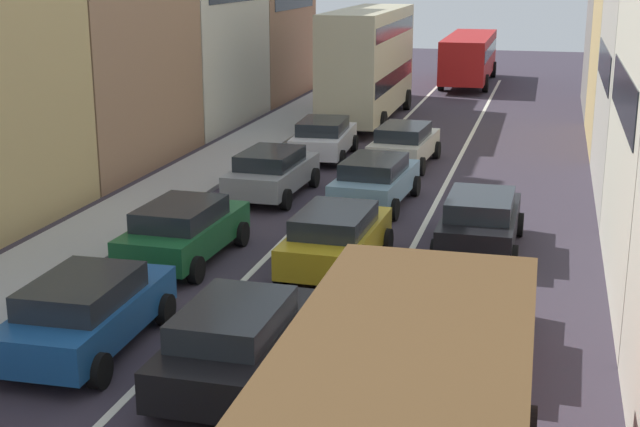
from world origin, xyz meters
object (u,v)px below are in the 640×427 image
Objects in this scene: sedan_left_lane_fifth at (324,137)px; sedan_centre_lane_fifth at (404,144)px; sedan_centre_lane_second at (237,340)px; hatchback_centre_lane_third at (336,237)px; sedan_left_lane_fourth at (272,172)px; sedan_left_lane_third at (184,230)px; sedan_right_lane_behind_truck at (461,311)px; bus_far_queue_secondary at (469,55)px; coupe_centre_lane_fourth at (375,180)px; wagon_right_lane_far at (480,220)px; bus_mid_queue_primary at (368,59)px; wagon_left_lane_second at (87,311)px.

sedan_centre_lane_fifth is at bearing -100.63° from sedan_left_lane_fifth.
hatchback_centre_lane_third is at bearing -1.78° from sedan_centre_lane_second.
sedan_centre_lane_fifth is (3.25, 5.48, 0.00)m from sedan_left_lane_fourth.
sedan_centre_lane_second is 18.68m from sedan_left_lane_fifth.
sedan_centre_lane_second is 0.99× the size of sedan_left_lane_third.
sedan_left_lane_fourth and sedan_left_lane_fifth have the same top height.
hatchback_centre_lane_third is 1.00× the size of sedan_right_lane_behind_truck.
bus_far_queue_secondary reaches higher than sedan_centre_lane_second.
bus_far_queue_secondary is at bearing 3.42° from coupe_centre_lane_fourth.
hatchback_centre_lane_third is at bearing 126.08° from wagon_right_lane_far.
bus_mid_queue_primary is at bearing 0.79° from sedan_left_lane_third.
wagon_left_lane_second is at bearing 179.58° from bus_mid_queue_primary.
sedan_left_lane_fifth is 11.80m from wagon_right_lane_far.
bus_mid_queue_primary is at bearing 11.07° from hatchback_centre_lane_third.
wagon_left_lane_second is 0.99× the size of sedan_left_lane_fifth.
coupe_centre_lane_fourth is 1.00× the size of sedan_left_lane_fifth.
coupe_centre_lane_fourth and wagon_right_lane_far have the same top height.
sedan_centre_lane_second is 0.99× the size of hatchback_centre_lane_third.
sedan_centre_lane_second is at bearing -176.70° from sedan_centre_lane_fifth.
wagon_left_lane_second and sedan_right_lane_behind_truck have the same top height.
sedan_right_lane_behind_truck is (6.79, 1.73, 0.00)m from wagon_left_lane_second.
hatchback_centre_lane_third is at bearing 41.73° from sedan_right_lane_behind_truck.
sedan_left_lane_fourth is 0.99× the size of sedan_left_lane_fifth.
coupe_centre_lane_fourth is at bearing 3.71° from hatchback_centre_lane_third.
bus_mid_queue_primary is (0.30, 20.93, 2.03)m from sedan_left_lane_third.
sedan_centre_lane_second is 9.28m from wagon_right_lane_far.
sedan_left_lane_third is 1.00× the size of sedan_left_lane_fourth.
wagon_right_lane_far is at bearing -174.44° from bus_far_queue_secondary.
sedan_left_lane_fourth is 28.74m from bus_far_queue_secondary.
sedan_centre_lane_fifth and sedan_left_lane_fifth have the same top height.
sedan_centre_lane_fifth is at bearing 14.84° from sedan_right_lane_behind_truck.
coupe_centre_lane_fourth is at bearing -92.96° from sedan_left_lane_fourth.
bus_far_queue_secondary is (-3.57, 38.76, 0.96)m from sedan_right_lane_behind_truck.
bus_far_queue_secondary reaches higher than sedan_centre_lane_fifth.
hatchback_centre_lane_third is (0.25, 6.32, 0.00)m from sedan_centre_lane_second.
sedan_centre_lane_second is 0.41× the size of bus_mid_queue_primary.
wagon_right_lane_far is at bearing -52.64° from hatchback_centre_lane_third.
sedan_centre_lane_second is 0.99× the size of sedan_right_lane_behind_truck.
sedan_centre_lane_second is at bearing 179.52° from bus_far_queue_secondary.
bus_mid_queue_primary is (-3.45, 20.58, 2.03)m from hatchback_centre_lane_third.
wagon_right_lane_far is at bearing -160.49° from bus_mid_queue_primary.
coupe_centre_lane_fourth is at bearing 43.49° from wagon_right_lane_far.
wagon_right_lane_far is (6.94, 2.66, 0.00)m from sedan_left_lane_third.
wagon_left_lane_second is 26.40m from bus_mid_queue_primary.
sedan_left_lane_fifth is 22.89m from bus_far_queue_secondary.
sedan_right_lane_behind_truck is 6.32m from wagon_right_lane_far.
sedan_centre_lane_second is 4.29m from sedan_right_lane_behind_truck.
coupe_centre_lane_fourth and sedan_right_lane_behind_truck have the same top height.
wagon_left_lane_second is at bearing 140.86° from wagon_right_lane_far.
sedan_right_lane_behind_truck is 1.01× the size of wagon_right_lane_far.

